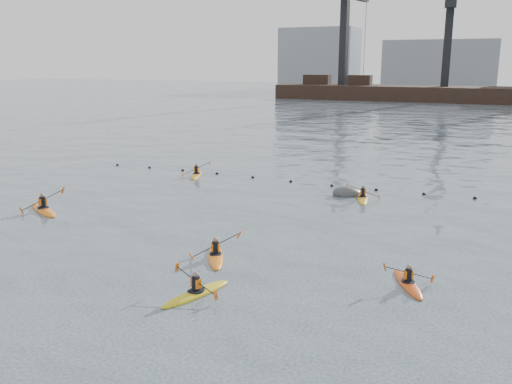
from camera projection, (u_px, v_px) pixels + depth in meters
The scene contains 11 objects.
ground at pixel (105, 327), 17.16m from camera, with size 400.00×400.00×0.00m, color #313B47.
float_line at pixel (312, 183), 37.38m from camera, with size 33.24×0.73×0.24m.
barge_pier at pixel (443, 92), 114.57m from camera, with size 72.00×19.30×29.50m.
skyline at pixel (469, 58), 147.68m from camera, with size 141.00×28.00×22.00m.
kayaker_0 at pixel (216, 255), 23.24m from camera, with size 2.15×3.10×1.29m.
kayaker_1 at pixel (196, 293), 19.50m from camera, with size 2.11×3.23×1.10m.
kayaker_2 at pixel (43, 209), 30.48m from camera, with size 3.59×2.40×1.36m.
kayaker_3 at pixel (363, 198), 33.11m from camera, with size 2.08×3.12×1.15m.
kayaker_4 at pixel (408, 283), 20.37m from camera, with size 1.83×2.85×1.02m.
kayaker_5 at pixel (197, 174), 39.91m from camera, with size 2.14×3.22×1.28m.
mooring_buoy at pixel (349, 195), 34.18m from camera, with size 2.15×1.27×1.08m, color #3B3D40.
Camera 1 is at (10.74, -12.38, 8.19)m, focal length 38.00 mm.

